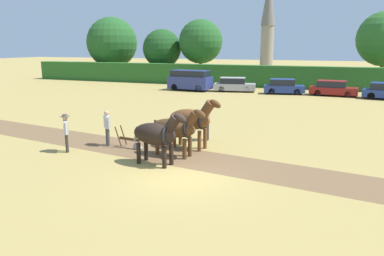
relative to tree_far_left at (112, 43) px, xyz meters
name	(u,v)px	position (x,y,z in m)	size (l,w,h in m)	color
ground_plane	(183,177)	(27.02, -36.73, -5.29)	(240.00, 240.00, 0.00)	#A88E4C
plowed_furrow_strip	(108,144)	(21.70, -33.76, -5.29)	(25.89, 2.65, 0.01)	brown
hedgerow	(291,77)	(27.02, -4.29, -4.01)	(72.19, 1.74, 2.56)	#286023
tree_far_left	(112,43)	(0.00, 0.00, 0.00)	(7.50, 7.50, 9.04)	#423323
tree_left	(162,49)	(8.57, -0.49, -0.86)	(5.40, 5.40, 7.14)	#4C3823
tree_center_left	(201,42)	(14.44, -0.72, 0.09)	(5.87, 5.87, 8.33)	brown
church_spire	(268,19)	(16.55, 36.40, 5.36)	(3.13, 3.13, 20.35)	gray
draft_horse_lead_left	(157,134)	(25.46, -35.75, -3.99)	(2.68, 1.21, 2.34)	black
draft_horse_lead_right	(176,128)	(25.67, -34.32, -4.02)	(2.86, 1.16, 2.29)	#513319
draft_horse_trail_left	(192,119)	(25.87, -32.88, -3.87)	(2.85, 1.31, 2.53)	brown
plow	(132,142)	(23.20, -33.97, -4.98)	(1.49, 0.53, 1.13)	#4C331E
farmer_at_plow	(107,125)	(21.81, -33.91, -4.26)	(0.54, 0.49, 1.75)	#4C4C4C
farmer_beside_team	(207,120)	(26.05, -31.17, -4.21)	(0.46, 0.70, 1.81)	#38332D
farmer_onlooker_left	(66,130)	(20.70, -35.59, -4.23)	(0.49, 0.54, 1.79)	#38332D
parked_van	(190,80)	(16.92, -10.73, -4.15)	(4.82, 2.39, 2.22)	navy
parked_car_left	(234,85)	(21.73, -9.99, -4.56)	(4.65, 2.60, 1.52)	#A8A8B2
parked_car_center_left	(283,87)	(26.95, -10.12, -4.55)	(4.28, 2.52, 1.54)	navy
parked_car_center	(333,88)	(31.71, -9.74, -4.57)	(4.58, 2.05, 1.50)	maroon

